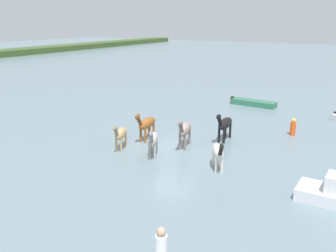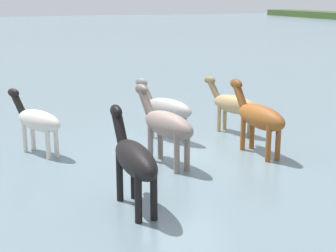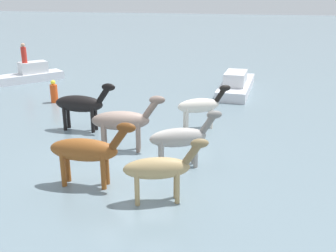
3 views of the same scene
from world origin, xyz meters
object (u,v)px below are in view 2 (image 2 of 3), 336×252
at_px(horse_dark_mare, 259,117).
at_px(horse_rear_stallion, 37,121).
at_px(horse_gray_outer, 166,125).
at_px(horse_lead, 233,104).
at_px(horse_chestnut_trailing, 134,159).
at_px(horse_pinto_flank, 166,108).

bearing_deg(horse_dark_mare, horse_rear_stallion, 63.31).
relative_size(horse_gray_outer, horse_rear_stallion, 1.22).
height_order(horse_rear_stallion, horse_lead, horse_rear_stallion).
xyz_separation_m(horse_chestnut_trailing, horse_rear_stallion, (-4.45, -1.53, -0.13)).
bearing_deg(horse_dark_mare, horse_pinto_flank, 34.05).
bearing_deg(horse_chestnut_trailing, horse_lead, -47.91).
height_order(horse_pinto_flank, horse_gray_outer, horse_gray_outer).
xyz_separation_m(horse_chestnut_trailing, horse_dark_mare, (-2.42, 4.21, -0.01)).
height_order(horse_pinto_flank, horse_dark_mare, horse_dark_mare).
distance_m(horse_rear_stallion, horse_lead, 6.05).
xyz_separation_m(horse_pinto_flank, horse_gray_outer, (2.22, -0.77, 0.10)).
distance_m(horse_gray_outer, horse_rear_stallion, 3.68).
bearing_deg(horse_gray_outer, horse_lead, -69.24).
xyz_separation_m(horse_pinto_flank, horse_dark_mare, (2.19, 1.93, 0.08)).
xyz_separation_m(horse_gray_outer, horse_lead, (-2.25, 3.00, -0.14)).
height_order(horse_gray_outer, horse_chestnut_trailing, same).
bearing_deg(horse_lead, horse_chestnut_trailing, 113.27).
bearing_deg(horse_dark_mare, horse_gray_outer, 83.32).
xyz_separation_m(horse_gray_outer, horse_chestnut_trailing, (2.39, -1.51, -0.00)).
distance_m(horse_dark_mare, horse_rear_stallion, 6.09).
bearing_deg(horse_dark_mare, horse_lead, -15.06).
relative_size(horse_chestnut_trailing, horse_dark_mare, 1.01).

